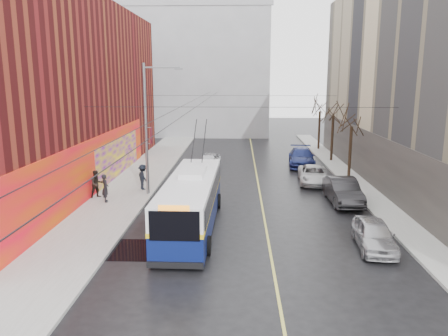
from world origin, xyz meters
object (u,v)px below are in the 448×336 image
object	(u,v)px
streetlight_pole	(148,126)
pedestrian_b	(97,184)
pedestrian_a	(105,188)
pedestrian_c	(143,177)
parked_car_c	(314,175)
following_car	(209,161)
parked_car_d	(302,157)
trolleybus	(191,201)
tree_far	(320,104)
parked_car_a	(374,235)
parked_car_b	(343,191)
tree_near	(352,117)
tree_mid	(334,107)

from	to	relation	value
streetlight_pole	pedestrian_b	xyz separation A→B (m)	(-3.36, -1.12, -3.77)
pedestrian_a	pedestrian_c	distance (m)	3.69
parked_car_c	following_car	size ratio (longest dim) A/B	1.18
following_car	pedestrian_b	size ratio (longest dim) A/B	2.21
parked_car_d	parked_car_c	bearing A→B (deg)	-84.78
streetlight_pole	trolleybus	xyz separation A→B (m)	(3.58, -6.49, -3.34)
trolleybus	parked_car_c	bearing A→B (deg)	52.56
parked_car_d	trolleybus	bearing A→B (deg)	-110.65
tree_far	parked_car_d	distance (m)	10.70
trolleybus	pedestrian_a	distance (m)	7.48
parked_car_a	parked_car_d	bearing A→B (deg)	96.23
parked_car_d	following_car	size ratio (longest dim) A/B	1.38
tree_far	parked_car_b	distance (m)	21.94
trolleybus	pedestrian_b	bearing A→B (deg)	143.35
tree_far	parked_car_b	world-z (taller)	tree_far
following_car	parked_car_a	bearing A→B (deg)	-55.06
tree_near	parked_car_b	size ratio (longest dim) A/B	1.29
streetlight_pole	parked_car_c	bearing A→B (deg)	18.58
tree_mid	parked_car_a	world-z (taller)	tree_mid
streetlight_pole	parked_car_b	world-z (taller)	streetlight_pole
streetlight_pole	following_car	bearing A→B (deg)	69.63
parked_car_a	tree_far	bearing A→B (deg)	89.33
parked_car_d	tree_far	bearing A→B (deg)	76.14
trolleybus	pedestrian_a	world-z (taller)	trolleybus
parked_car_c	parked_car_d	bearing A→B (deg)	94.75
tree_far	parked_car_b	size ratio (longest dim) A/B	1.32
pedestrian_c	parked_car_a	bearing A→B (deg)	-163.09
tree_far	pedestrian_c	size ratio (longest dim) A/B	3.61
parked_car_b	trolleybus	bearing A→B (deg)	-152.53
tree_mid	parked_car_b	size ratio (longest dim) A/B	1.34
following_car	tree_mid	bearing A→B (deg)	26.09
parked_car_a	pedestrian_b	xyz separation A→B (m)	(-15.98, 8.04, 0.37)
tree_mid	tree_far	world-z (taller)	tree_mid
tree_far	following_car	size ratio (longest dim) A/B	1.60
parked_car_b	following_car	distance (m)	14.30
parked_car_c	streetlight_pole	bearing A→B (deg)	-156.67
trolleybus	following_car	xyz separation A→B (m)	(-0.12, 15.81, -0.80)
streetlight_pole	following_car	xyz separation A→B (m)	(3.46, 9.31, -4.15)
tree_mid	trolleybus	distance (m)	22.97
streetlight_pole	following_car	size ratio (longest dim) A/B	2.19
trolleybus	parked_car_d	distance (m)	19.17
trolleybus	parked_car_a	size ratio (longest dim) A/B	2.78
pedestrian_c	following_car	bearing A→B (deg)	-62.62
tree_mid	parked_car_a	xyz separation A→B (m)	(-2.52, -22.16, -4.55)
tree_far	pedestrian_b	world-z (taller)	tree_far
tree_near	parked_car_a	xyz separation A→B (m)	(-2.52, -15.16, -4.27)
following_car	pedestrian_a	world-z (taller)	pedestrian_a
trolleybus	parked_car_d	xyz separation A→B (m)	(8.36, 17.24, -0.68)
tree_mid	pedestrian_a	size ratio (longest dim) A/B	3.67
following_car	pedestrian_c	xyz separation A→B (m)	(-4.20, -8.19, 0.36)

